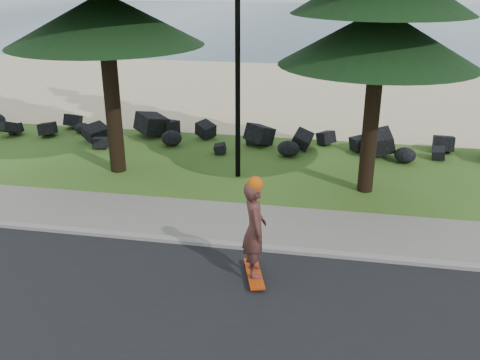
% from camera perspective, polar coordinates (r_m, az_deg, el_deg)
% --- Properties ---
extents(ground, '(160.00, 160.00, 0.00)m').
position_cam_1_polar(ground, '(12.27, -3.03, -4.93)').
color(ground, '#3C5A1C').
rests_on(ground, ground).
extents(road, '(160.00, 7.00, 0.02)m').
position_cam_1_polar(road, '(8.67, -10.30, -18.11)').
color(road, black).
rests_on(road, ground).
extents(kerb, '(160.00, 0.20, 0.10)m').
position_cam_1_polar(kerb, '(11.48, -4.09, -6.69)').
color(kerb, gray).
rests_on(kerb, ground).
extents(sidewalk, '(160.00, 2.00, 0.08)m').
position_cam_1_polar(sidewalk, '(12.43, -2.82, -4.35)').
color(sidewalk, gray).
rests_on(sidewalk, ground).
extents(beach_sand, '(160.00, 15.00, 0.01)m').
position_cam_1_polar(beach_sand, '(25.87, 4.53, 9.48)').
color(beach_sand, beige).
rests_on(beach_sand, ground).
extents(ocean, '(160.00, 58.00, 0.01)m').
position_cam_1_polar(ocean, '(61.94, 8.44, 16.54)').
color(ocean, '#325161').
rests_on(ocean, ground).
extents(seawall_boulders, '(60.00, 2.40, 1.10)m').
position_cam_1_polar(seawall_boulders, '(17.35, 1.26, 3.30)').
color(seawall_boulders, black).
rests_on(seawall_boulders, ground).
extents(lamp_post, '(0.25, 0.14, 8.14)m').
position_cam_1_polar(lamp_post, '(14.15, -0.25, 16.23)').
color(lamp_post, black).
rests_on(lamp_post, ground).
extents(skateboarder, '(0.62, 1.14, 2.06)m').
position_cam_1_polar(skateboarder, '(9.84, 1.56, -5.30)').
color(skateboarder, '#BF380B').
rests_on(skateboarder, ground).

